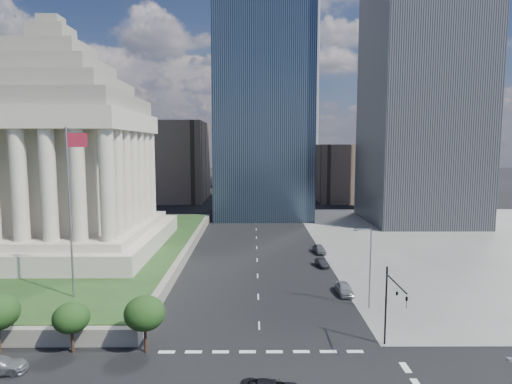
{
  "coord_description": "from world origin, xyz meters",
  "views": [
    {
      "loc": [
        -0.6,
        -25.24,
        19.86
      ],
      "look_at": [
        -0.35,
        19.94,
        14.86
      ],
      "focal_mm": 30.0,
      "sensor_mm": 36.0,
      "label": 1
    }
  ],
  "objects_px": {
    "war_memorial": "(57,136)",
    "parked_sedan_near": "(344,289)",
    "traffic_signal_ne": "(392,300)",
    "parked_sedan_far": "(319,249)",
    "street_lamp_north": "(369,263)",
    "flagpole": "(71,203)",
    "parked_sedan_mid": "(322,263)"
  },
  "relations": [
    {
      "from": "war_memorial",
      "to": "parked_sedan_near",
      "type": "distance_m",
      "value": 53.13
    },
    {
      "from": "traffic_signal_ne",
      "to": "parked_sedan_far",
      "type": "xyz_separation_m",
      "value": [
        -1.0,
        38.1,
        -4.47
      ]
    },
    {
      "from": "parked_sedan_far",
      "to": "street_lamp_north",
      "type": "bearing_deg",
      "value": -91.58
    },
    {
      "from": "traffic_signal_ne",
      "to": "street_lamp_north",
      "type": "bearing_deg",
      "value": 85.81
    },
    {
      "from": "flagpole",
      "to": "street_lamp_north",
      "type": "height_order",
      "value": "flagpole"
    },
    {
      "from": "traffic_signal_ne",
      "to": "parked_sedan_far",
      "type": "bearing_deg",
      "value": 91.5
    },
    {
      "from": "flagpole",
      "to": "war_memorial",
      "type": "bearing_deg",
      "value": 116.89
    },
    {
      "from": "flagpole",
      "to": "traffic_signal_ne",
      "type": "xyz_separation_m",
      "value": [
        34.33,
        -10.3,
        -7.86
      ]
    },
    {
      "from": "parked_sedan_mid",
      "to": "parked_sedan_far",
      "type": "bearing_deg",
      "value": 74.91
    },
    {
      "from": "traffic_signal_ne",
      "to": "parked_sedan_mid",
      "type": "relative_size",
      "value": 2.11
    },
    {
      "from": "parked_sedan_near",
      "to": "street_lamp_north",
      "type": "bearing_deg",
      "value": -70.28
    },
    {
      "from": "parked_sedan_mid",
      "to": "parked_sedan_far",
      "type": "distance_m",
      "value": 8.88
    },
    {
      "from": "parked_sedan_near",
      "to": "parked_sedan_far",
      "type": "relative_size",
      "value": 1.01
    },
    {
      "from": "parked_sedan_mid",
      "to": "parked_sedan_far",
      "type": "xyz_separation_m",
      "value": [
        0.94,
        8.83,
        0.16
      ]
    },
    {
      "from": "street_lamp_north",
      "to": "parked_sedan_mid",
      "type": "height_order",
      "value": "street_lamp_north"
    },
    {
      "from": "parked_sedan_far",
      "to": "traffic_signal_ne",
      "type": "bearing_deg",
      "value": -93.98
    },
    {
      "from": "flagpole",
      "to": "parked_sedan_mid",
      "type": "height_order",
      "value": "flagpole"
    },
    {
      "from": "flagpole",
      "to": "parked_sedan_mid",
      "type": "xyz_separation_m",
      "value": [
        32.39,
        18.97,
        -12.49
      ]
    },
    {
      "from": "parked_sedan_near",
      "to": "flagpole",
      "type": "bearing_deg",
      "value": -170.67
    },
    {
      "from": "war_memorial",
      "to": "street_lamp_north",
      "type": "xyz_separation_m",
      "value": [
        47.33,
        -23.0,
        -15.74
      ]
    },
    {
      "from": "flagpole",
      "to": "parked_sedan_mid",
      "type": "relative_size",
      "value": 5.27
    },
    {
      "from": "street_lamp_north",
      "to": "parked_sedan_mid",
      "type": "relative_size",
      "value": 2.63
    },
    {
      "from": "traffic_signal_ne",
      "to": "parked_sedan_far",
      "type": "distance_m",
      "value": 38.38
    },
    {
      "from": "war_memorial",
      "to": "parked_sedan_far",
      "type": "height_order",
      "value": "war_memorial"
    },
    {
      "from": "traffic_signal_ne",
      "to": "parked_sedan_mid",
      "type": "height_order",
      "value": "traffic_signal_ne"
    },
    {
      "from": "street_lamp_north",
      "to": "parked_sedan_far",
      "type": "relative_size",
      "value": 2.18
    },
    {
      "from": "parked_sedan_near",
      "to": "parked_sedan_mid",
      "type": "bearing_deg",
      "value": 93.38
    },
    {
      "from": "parked_sedan_mid",
      "to": "flagpole",
      "type": "bearing_deg",
      "value": -158.69
    },
    {
      "from": "war_memorial",
      "to": "parked_sedan_far",
      "type": "distance_m",
      "value": 50.1
    },
    {
      "from": "flagpole",
      "to": "parked_sedan_near",
      "type": "height_order",
      "value": "flagpole"
    },
    {
      "from": "war_memorial",
      "to": "parked_sedan_far",
      "type": "bearing_deg",
      "value": 4.77
    },
    {
      "from": "war_memorial",
      "to": "parked_sedan_near",
      "type": "xyz_separation_m",
      "value": [
        45.5,
        -18.09,
        -20.61
      ]
    }
  ]
}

